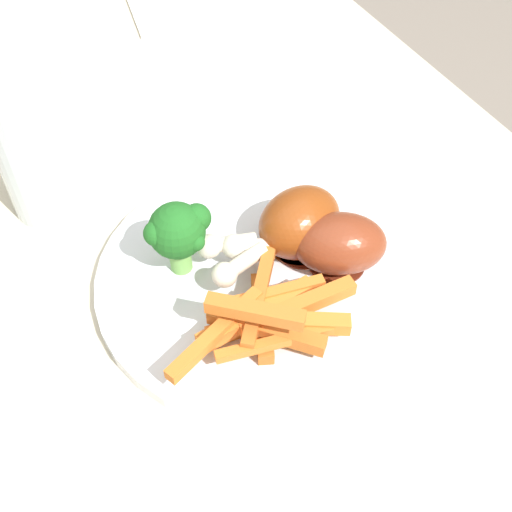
% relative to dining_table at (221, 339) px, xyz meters
% --- Properties ---
extents(dining_table, '(1.19, 0.66, 0.71)m').
position_rel_dining_table_xyz_m(dining_table, '(0.00, 0.00, 0.00)').
color(dining_table, beige).
rests_on(dining_table, ground_plane).
extents(dinner_plate, '(0.25, 0.25, 0.01)m').
position_rel_dining_table_xyz_m(dinner_plate, '(0.03, 0.02, 0.12)').
color(dinner_plate, silver).
rests_on(dinner_plate, dining_table).
extents(broccoli_floret_front, '(0.04, 0.05, 0.06)m').
position_rel_dining_table_xyz_m(broccoli_floret_front, '(0.00, -0.03, 0.16)').
color(broccoli_floret_front, '#77B957').
rests_on(broccoli_floret_front, dinner_plate).
extents(carrot_fries_pile, '(0.11, 0.15, 0.05)m').
position_rel_dining_table_xyz_m(carrot_fries_pile, '(0.08, 0.00, 0.14)').
color(carrot_fries_pile, orange).
rests_on(carrot_fries_pile, dinner_plate).
extents(chicken_drumstick_near, '(0.08, 0.12, 0.05)m').
position_rel_dining_table_xyz_m(chicken_drumstick_near, '(0.05, 0.08, 0.14)').
color(chicken_drumstick_near, '#581F11').
rests_on(chicken_drumstick_near, dinner_plate).
extents(chicken_drumstick_far, '(0.06, 0.12, 0.05)m').
position_rel_dining_table_xyz_m(chicken_drumstick_far, '(0.02, 0.06, 0.14)').
color(chicken_drumstick_far, '#5C1F12').
rests_on(chicken_drumstick_far, dinner_plate).
extents(chicken_drumstick_extra, '(0.07, 0.12, 0.05)m').
position_rel_dining_table_xyz_m(chicken_drumstick_extra, '(0.02, 0.06, 0.15)').
color(chicken_drumstick_extra, '#5E230B').
rests_on(chicken_drumstick_extra, dinner_plate).
extents(fork, '(0.08, 0.18, 0.00)m').
position_rel_dining_table_xyz_m(fork, '(-0.29, -0.07, 0.11)').
color(fork, silver).
rests_on(fork, dining_table).
extents(water_glass, '(0.07, 0.07, 0.14)m').
position_rel_dining_table_xyz_m(water_glass, '(-0.13, -0.10, 0.18)').
color(water_glass, silver).
rests_on(water_glass, dining_table).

